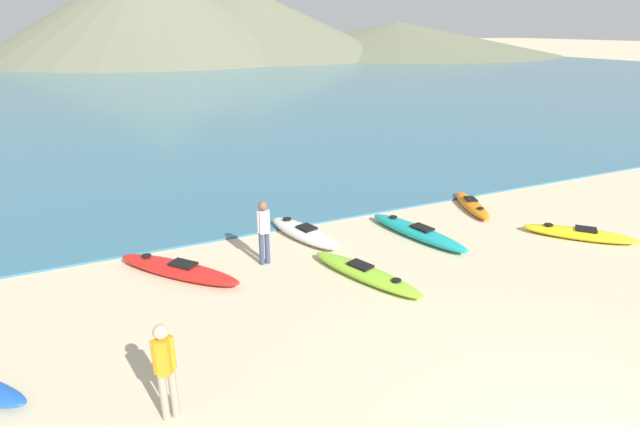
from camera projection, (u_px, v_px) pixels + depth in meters
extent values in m
cube|color=teal|center=(145.00, 92.00, 44.22)|extent=(160.00, 70.00, 0.06)
cone|color=#6B7056|center=(151.00, 10.00, 86.21)|extent=(57.89, 57.89, 16.29)
cone|color=#6B7056|center=(237.00, 20.00, 96.21)|extent=(61.48, 61.48, 13.44)
cone|color=#6B7056|center=(397.00, 38.00, 106.66)|extent=(66.58, 66.58, 6.43)
ellipsoid|color=#8CCC2D|center=(366.00, 273.00, 11.57)|extent=(1.68, 3.19, 0.28)
cube|color=black|center=(361.00, 265.00, 11.62)|extent=(0.52, 0.65, 0.05)
cylinder|color=black|center=(396.00, 280.00, 10.94)|extent=(0.22, 0.22, 0.02)
ellipsoid|color=orange|center=(472.00, 205.00, 16.02)|extent=(1.45, 2.64, 0.28)
cube|color=black|center=(471.00, 199.00, 16.08)|extent=(0.46, 0.55, 0.05)
cylinder|color=black|center=(481.00, 208.00, 15.29)|extent=(0.20, 0.20, 0.02)
ellipsoid|color=yellow|center=(579.00, 234.00, 13.79)|extent=(2.49, 2.62, 0.28)
cube|color=black|center=(586.00, 229.00, 13.69)|extent=(0.64, 0.64, 0.05)
cylinder|color=black|center=(549.00, 225.00, 14.03)|extent=(0.24, 0.24, 0.02)
ellipsoid|color=white|center=(304.00, 233.00, 13.77)|extent=(1.41, 2.85, 0.35)
cube|color=black|center=(307.00, 227.00, 13.60)|extent=(0.51, 0.58, 0.05)
cylinder|color=black|center=(287.00, 219.00, 14.25)|extent=(0.25, 0.25, 0.02)
ellipsoid|color=red|center=(178.00, 269.00, 11.72)|extent=(2.70, 3.04, 0.32)
cube|color=black|center=(183.00, 264.00, 11.59)|extent=(0.67, 0.70, 0.05)
cylinder|color=black|center=(146.00, 256.00, 12.03)|extent=(0.23, 0.23, 0.02)
ellipsoid|color=teal|center=(417.00, 232.00, 13.86)|extent=(1.39, 3.43, 0.32)
cube|color=black|center=(422.00, 228.00, 13.67)|extent=(0.48, 0.67, 0.05)
cylinder|color=black|center=(393.00, 217.00, 14.48)|extent=(0.23, 0.23, 0.02)
cylinder|color=gray|center=(164.00, 397.00, 7.34)|extent=(0.12, 0.12, 0.81)
cylinder|color=gray|center=(174.00, 394.00, 7.40)|extent=(0.12, 0.12, 0.81)
cube|color=orange|center=(164.00, 356.00, 7.13)|extent=(0.26, 0.27, 0.58)
cylinder|color=orange|center=(155.00, 357.00, 7.07)|extent=(0.08, 0.08, 0.55)
cylinder|color=orange|center=(172.00, 353.00, 7.17)|extent=(0.08, 0.08, 0.55)
sphere|color=tan|center=(160.00, 332.00, 6.99)|extent=(0.22, 0.22, 0.22)
cylinder|color=#384260|center=(262.00, 249.00, 12.20)|extent=(0.12, 0.12, 0.82)
cylinder|color=#384260|center=(267.00, 248.00, 12.26)|extent=(0.12, 0.12, 0.82)
cube|color=#B2B2B7|center=(263.00, 222.00, 11.98)|extent=(0.23, 0.20, 0.58)
cylinder|color=#B2B2B7|center=(258.00, 222.00, 11.93)|extent=(0.09, 0.09, 0.55)
cylinder|color=#B2B2B7|center=(268.00, 220.00, 12.03)|extent=(0.09, 0.09, 0.55)
sphere|color=brown|center=(263.00, 206.00, 11.84)|extent=(0.22, 0.22, 0.22)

